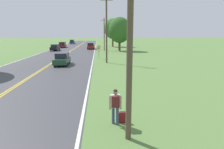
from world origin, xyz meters
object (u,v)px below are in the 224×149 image
(suitcase, at_px, (122,117))
(car_dark_green_sedan_nearest, at_px, (62,59))
(traffic_sign, at_px, (99,49))
(car_red_suv_mid_near, at_px, (91,46))
(car_black_sedan_approaching, at_px, (55,48))
(car_dark_blue_suv_receding, at_px, (72,42))
(tree_left_verge, at_px, (113,29))
(tree_mid_treeline, at_px, (120,30))
(hitchhiker_person, at_px, (115,103))
(car_maroon_suv_mid_far, at_px, (62,45))

(suitcase, relative_size, car_dark_green_sedan_nearest, 0.13)
(traffic_sign, bearing_deg, car_red_suv_mid_near, 95.39)
(car_dark_green_sedan_nearest, xyz_separation_m, car_black_sedan_approaching, (-5.97, 24.10, -0.01))
(suitcase, height_order, car_dark_blue_suv_receding, car_dark_blue_suv_receding)
(car_dark_green_sedan_nearest, bearing_deg, car_dark_blue_suv_receding, -174.54)
(suitcase, bearing_deg, traffic_sign, 3.09)
(tree_left_verge, xyz_separation_m, car_dark_green_sedan_nearest, (-9.98, -39.34, -5.10))
(traffic_sign, relative_size, car_dark_blue_suv_receding, 0.48)
(tree_left_verge, relative_size, car_dark_blue_suv_receding, 1.93)
(car_black_sedan_approaching, distance_m, car_dark_blue_suv_receding, 35.82)
(tree_mid_treeline, relative_size, car_red_suv_mid_near, 1.72)
(suitcase, xyz_separation_m, traffic_sign, (-1.02, 25.82, 1.46))
(hitchhiker_person, distance_m, tree_left_verge, 58.99)
(tree_left_verge, height_order, tree_mid_treeline, tree_left_verge)
(car_dark_blue_suv_receding, bearing_deg, hitchhiker_person, -171.97)
(hitchhiker_person, xyz_separation_m, car_dark_green_sedan_nearest, (-5.83, 19.31, -0.23))
(car_red_suv_mid_near, bearing_deg, tree_left_verge, 146.89)
(car_dark_green_sedan_nearest, bearing_deg, tree_mid_treeline, 154.92)
(traffic_sign, height_order, car_maroon_suv_mid_far, traffic_sign)
(hitchhiker_person, xyz_separation_m, car_black_sedan_approaching, (-11.80, 43.40, -0.25))
(traffic_sign, distance_m, car_maroon_suv_mid_far, 31.62)
(tree_mid_treeline, height_order, car_dark_blue_suv_receding, tree_mid_treeline)
(car_black_sedan_approaching, xyz_separation_m, car_dark_blue_suv_receding, (-0.11, 35.82, 0.10))
(hitchhiker_person, bearing_deg, car_maroon_suv_mid_far, 13.02)
(traffic_sign, xyz_separation_m, car_red_suv_mid_near, (-2.14, 22.71, -0.79))
(hitchhiker_person, distance_m, suitcase, 0.90)
(traffic_sign, bearing_deg, suitcase, -87.75)
(suitcase, bearing_deg, hitchhiker_person, 116.13)
(car_dark_green_sedan_nearest, relative_size, car_maroon_suv_mid_far, 0.98)
(car_red_suv_mid_near, height_order, car_maroon_suv_mid_far, car_red_suv_mid_near)
(car_maroon_suv_mid_far, bearing_deg, tree_left_verge, -80.94)
(hitchhiker_person, relative_size, tree_left_verge, 0.19)
(tree_left_verge, bearing_deg, car_dark_blue_suv_receding, 127.96)
(car_dark_green_sedan_nearest, distance_m, car_dark_blue_suv_receding, 60.22)
(car_red_suv_mid_near, bearing_deg, tree_mid_treeline, 50.59)
(traffic_sign, xyz_separation_m, tree_mid_treeline, (5.35, 16.15, 3.45))
(car_dark_green_sedan_nearest, bearing_deg, suitcase, 17.60)
(car_black_sedan_approaching, height_order, car_red_suv_mid_near, car_red_suv_mid_near)
(tree_mid_treeline, bearing_deg, suitcase, -95.90)
(car_dark_green_sedan_nearest, height_order, car_maroon_suv_mid_far, car_maroon_suv_mid_far)
(tree_mid_treeline, height_order, car_dark_green_sedan_nearest, tree_mid_treeline)
(tree_mid_treeline, distance_m, car_red_suv_mid_near, 10.83)
(tree_left_verge, bearing_deg, traffic_sign, -98.37)
(hitchhiker_person, height_order, car_black_sedan_approaching, hitchhiker_person)
(tree_mid_treeline, bearing_deg, tree_left_verge, 91.89)
(tree_mid_treeline, relative_size, car_dark_green_sedan_nearest, 1.81)
(car_dark_blue_suv_receding, bearing_deg, suitcase, -171.70)
(tree_mid_treeline, distance_m, car_dark_blue_suv_receding, 40.86)
(suitcase, bearing_deg, tree_left_verge, -2.87)
(car_maroon_suv_mid_far, bearing_deg, car_dark_green_sedan_nearest, -172.35)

